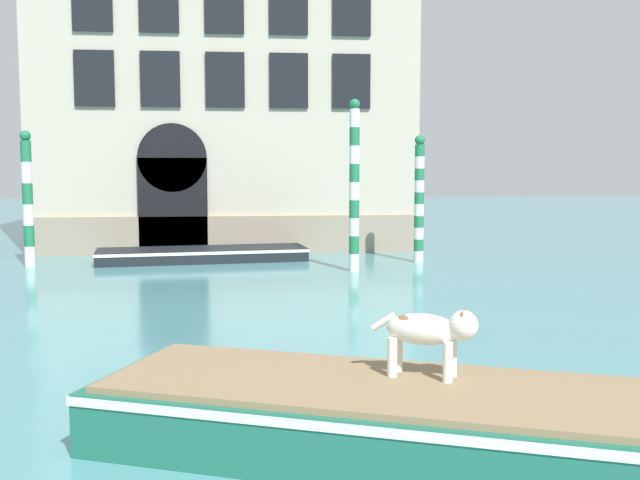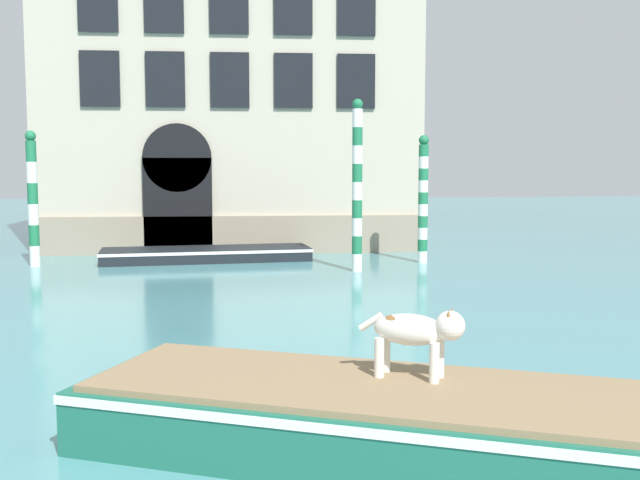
% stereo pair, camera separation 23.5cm
% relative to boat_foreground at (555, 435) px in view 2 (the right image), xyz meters
% --- Properties ---
extents(palazzo_left, '(11.56, 6.13, 14.14)m').
position_rel_boat_foreground_xyz_m(palazzo_left, '(-3.20, 19.32, 6.71)').
color(palazzo_left, '#BCB29E').
rests_on(palazzo_left, ground_plane).
extents(boat_foreground, '(8.63, 4.95, 0.65)m').
position_rel_boat_foreground_xyz_m(boat_foreground, '(0.00, 0.00, 0.00)').
color(boat_foreground, '#1E6651').
rests_on(boat_foreground, ground_plane).
extents(dog_on_deck, '(0.93, 0.59, 0.67)m').
position_rel_boat_foreground_xyz_m(dog_on_deck, '(-1.03, 0.75, 0.74)').
color(dog_on_deck, silver).
rests_on(dog_on_deck, boat_foreground).
extents(boat_moored_near_palazzo, '(5.83, 2.30, 0.36)m').
position_rel_boat_foreground_xyz_m(boat_moored_near_palazzo, '(-3.84, 14.72, -0.15)').
color(boat_moored_near_palazzo, black).
rests_on(boat_moored_near_palazzo, ground_plane).
extents(mooring_pole_0, '(0.26, 0.26, 4.22)m').
position_rel_boat_foreground_xyz_m(mooring_pole_0, '(-0.01, 12.26, 1.79)').
color(mooring_pole_0, white).
rests_on(mooring_pole_0, ground_plane).
extents(mooring_pole_1, '(0.27, 0.27, 3.50)m').
position_rel_boat_foreground_xyz_m(mooring_pole_1, '(-8.21, 13.90, 1.43)').
color(mooring_pole_1, white).
rests_on(mooring_pole_1, ground_plane).
extents(mooring_pole_2, '(0.27, 0.27, 3.42)m').
position_rel_boat_foreground_xyz_m(mooring_pole_2, '(1.99, 13.79, 1.39)').
color(mooring_pole_2, white).
rests_on(mooring_pole_2, ground_plane).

